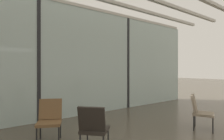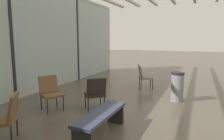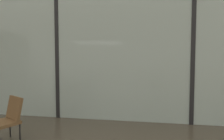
{
  "view_description": "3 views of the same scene",
  "coord_description": "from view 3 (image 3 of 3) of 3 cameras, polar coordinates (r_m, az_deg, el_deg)",
  "views": [
    {
      "loc": [
        -1.8,
        -0.44,
        1.51
      ],
      "look_at": [
        0.65,
        2.63,
        1.5
      ],
      "focal_mm": 30.98,
      "sensor_mm": 36.0,
      "label": 1
    },
    {
      "loc": [
        -4.35,
        0.1,
        1.8
      ],
      "look_at": [
        1.45,
        2.61,
        0.86
      ],
      "focal_mm": 32.81,
      "sensor_mm": 36.0,
      "label": 2
    },
    {
      "loc": [
        2.26,
        0.51,
        1.6
      ],
      "look_at": [
        1.77,
        3.55,
        1.43
      ],
      "focal_mm": 29.07,
      "sensor_mm": 36.0,
      "label": 3
    }
  ],
  "objects": [
    {
      "name": "window_mullion_1",
      "position": [
        5.21,
        -16.71,
        5.11
      ],
      "size": [
        0.1,
        0.12,
        3.56
      ],
      "primitive_type": "cube",
      "color": "black",
      "rests_on": "ground"
    },
    {
      "name": "parked_airplane",
      "position": [
        9.07,
        0.09,
        5.16
      ],
      "size": [
        10.65,
        3.79,
        3.79
      ],
      "color": "silver",
      "rests_on": "ground"
    },
    {
      "name": "lounge_chair_0",
      "position": [
        4.14,
        -29.92,
        -12.69
      ],
      "size": [
        0.67,
        0.69,
        0.87
      ],
      "rotation": [
        0.0,
        0.0,
        5.79
      ],
      "color": "brown",
      "rests_on": "ground"
    },
    {
      "name": "window_mullion_2",
      "position": [
        4.86,
        23.98,
        5.1
      ],
      "size": [
        0.1,
        0.12,
        3.56
      ],
      "primitive_type": "cube",
      "color": "black",
      "rests_on": "ground"
    },
    {
      "name": "glass_curtain_wall",
      "position": [
        5.21,
        -16.71,
        5.11
      ],
      "size": [
        14.0,
        0.08,
        3.56
      ],
      "primitive_type": "cube",
      "color": "#A3B7B2",
      "rests_on": "ground"
    }
  ]
}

